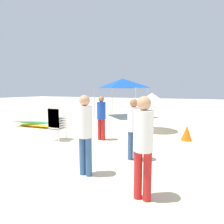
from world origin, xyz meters
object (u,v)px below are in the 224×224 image
object	(u,v)px
lifeguard_near_left	(133,126)
beach_umbrella_left	(152,99)
lifeguard_far_right	(101,115)
lifeguard_near_right	(85,130)
lifeguard_near_center	(143,141)
surfboard_pile	(34,124)
popup_canopy	(122,83)
traffic_cone_near	(187,133)
stacked_plastic_chairs	(56,121)

from	to	relation	value
lifeguard_near_left	beach_umbrella_left	world-z (taller)	beach_umbrella_left
lifeguard_far_right	lifeguard_near_left	bearing A→B (deg)	-39.79
lifeguard_near_right	lifeguard_far_right	world-z (taller)	lifeguard_near_right
lifeguard_near_center	beach_umbrella_left	xyz separation A→B (m)	(-1.05, 5.39, 0.43)
surfboard_pile	lifeguard_near_right	distance (m)	6.27
lifeguard_near_center	popup_canopy	world-z (taller)	popup_canopy
lifeguard_near_left	traffic_cone_near	world-z (taller)	lifeguard_near_left
lifeguard_near_center	lifeguard_near_right	bearing A→B (deg)	165.28
stacked_plastic_chairs	popup_canopy	world-z (taller)	popup_canopy
beach_umbrella_left	lifeguard_near_center	bearing A→B (deg)	-78.92
stacked_plastic_chairs	popup_canopy	xyz separation A→B (m)	(-0.12, 6.95, 1.61)
stacked_plastic_chairs	popup_canopy	distance (m)	7.13
surfboard_pile	beach_umbrella_left	world-z (taller)	beach_umbrella_left
lifeguard_near_left	lifeguard_far_right	distance (m)	2.22
traffic_cone_near	lifeguard_near_left	bearing A→B (deg)	-114.36
lifeguard_near_right	traffic_cone_near	world-z (taller)	lifeguard_near_right
lifeguard_near_center	lifeguard_near_right	xyz separation A→B (m)	(-1.37, 0.36, -0.00)
lifeguard_near_left	popup_canopy	size ratio (longest dim) A/B	0.56
surfboard_pile	beach_umbrella_left	distance (m)	5.93
stacked_plastic_chairs	surfboard_pile	xyz separation A→B (m)	(-2.73, 1.46, -0.58)
lifeguard_near_right	surfboard_pile	bearing A→B (deg)	147.30
stacked_plastic_chairs	surfboard_pile	world-z (taller)	stacked_plastic_chairs
popup_canopy	lifeguard_far_right	bearing A→B (deg)	-75.52
stacked_plastic_chairs	traffic_cone_near	xyz separation A→B (m)	(4.39, 2.03, -0.46)
lifeguard_near_left	popup_canopy	distance (m)	8.39
stacked_plastic_chairs	traffic_cone_near	world-z (taller)	stacked_plastic_chairs
popup_canopy	beach_umbrella_left	distance (m)	4.90
stacked_plastic_chairs	surfboard_pile	distance (m)	3.15
lifeguard_near_center	lifeguard_far_right	bearing A→B (deg)	128.29
lifeguard_near_center	lifeguard_near_right	world-z (taller)	lifeguard_near_center
lifeguard_near_center	traffic_cone_near	distance (m)	4.38
lifeguard_near_center	traffic_cone_near	xyz separation A→B (m)	(0.51, 4.29, -0.74)
popup_canopy	stacked_plastic_chairs	bearing A→B (deg)	-89.03
lifeguard_near_right	lifeguard_far_right	bearing A→B (deg)	111.03
traffic_cone_near	lifeguard_near_right	bearing A→B (deg)	-115.60
stacked_plastic_chairs	beach_umbrella_left	xyz separation A→B (m)	(2.82, 3.13, 0.71)
surfboard_pile	lifeguard_near_center	distance (m)	7.62
surfboard_pile	traffic_cone_near	distance (m)	7.14
lifeguard_near_center	traffic_cone_near	size ratio (longest dim) A/B	3.12
stacked_plastic_chairs	lifeguard_near_center	xyz separation A→B (m)	(3.87, -2.26, 0.27)
surfboard_pile	lifeguard_near_left	xyz separation A→B (m)	(5.91, -2.10, 0.77)
popup_canopy	beach_umbrella_left	size ratio (longest dim) A/B	1.68
lifeguard_near_left	lifeguard_near_right	xyz separation A→B (m)	(-0.67, -1.26, 0.08)
lifeguard_near_left	beach_umbrella_left	bearing A→B (deg)	95.46
popup_canopy	traffic_cone_near	bearing A→B (deg)	-47.51
lifeguard_near_right	beach_umbrella_left	bearing A→B (deg)	86.43
stacked_plastic_chairs	lifeguard_near_center	size ratio (longest dim) A/B	0.73
lifeguard_near_right	popup_canopy	distance (m)	9.32
lifeguard_near_left	lifeguard_near_center	xyz separation A→B (m)	(0.69, -1.62, 0.08)
stacked_plastic_chairs	beach_umbrella_left	distance (m)	4.27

